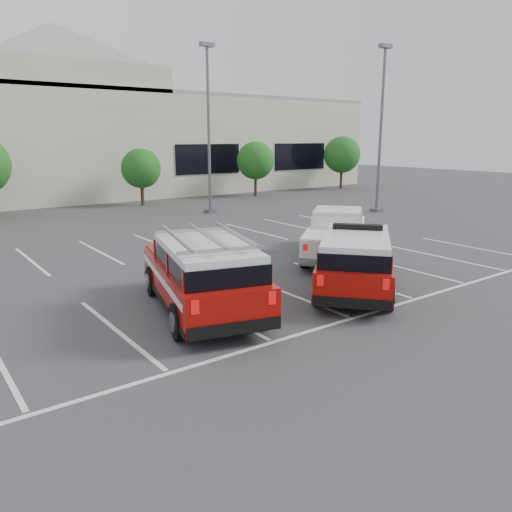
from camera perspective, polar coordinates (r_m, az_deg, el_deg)
The scene contains 11 objects.
ground at distance 15.59m, azimuth 3.28°, elevation -4.18°, with size 120.00×120.00×0.00m, color #3C3C3F.
stall_markings at distance 19.14m, azimuth -5.32°, elevation -0.87°, with size 23.00×15.00×0.01m, color silver.
convention_building at distance 44.37m, azimuth -24.27°, elevation 12.25°, with size 60.00×16.99×13.20m.
tree_mid_right at distance 36.59m, azimuth -12.90°, elevation 9.59°, with size 2.77×2.77×3.99m.
tree_right at distance 41.59m, azimuth 0.01°, elevation 10.71°, with size 3.07×3.07×4.42m.
tree_far_right at distance 48.17m, azimuth 9.83°, elevation 11.20°, with size 3.37×3.37×4.85m.
light_pole_mid at distance 32.02m, azimuth -5.43°, elevation 14.18°, with size 0.90×0.60×10.24m.
light_pole_right at distance 33.32m, azimuth 14.08°, elevation 13.82°, with size 0.90×0.60×10.24m.
fire_chief_suv at distance 15.89m, azimuth 11.32°, elevation -0.97°, with size 5.73×5.37×2.03m.
white_pickup at distance 20.29m, azimuth 9.13°, elevation 1.98°, with size 6.00×5.58×1.87m.
ladder_suv at distance 13.72m, azimuth -6.11°, elevation -2.73°, with size 3.70×6.15×2.27m.
Camera 1 is at (-9.50, -11.44, 4.69)m, focal length 35.00 mm.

